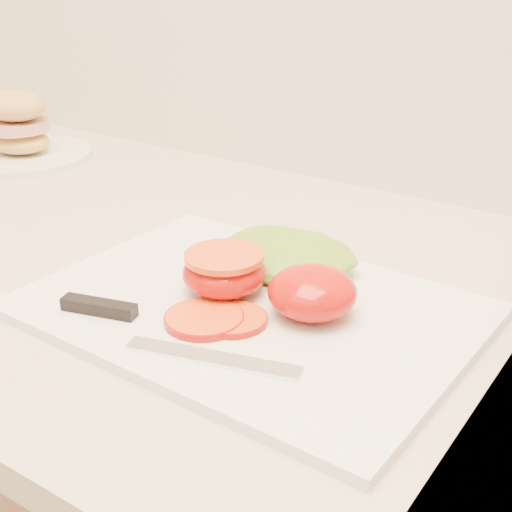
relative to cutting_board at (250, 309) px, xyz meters
The scene contains 8 objects.
cutting_board is the anchor object (origin of this frame).
tomato_half_dome 0.06m from the cutting_board, 15.78° to the left, with size 0.08×0.08×0.04m, color red.
tomato_half_cut 0.04m from the cutting_board, 169.25° to the left, with size 0.08×0.08×0.04m.
tomato_slice_0 0.05m from the cutting_board, 105.43° to the right, with size 0.07×0.07×0.01m, color orange.
tomato_slice_1 0.04m from the cutting_board, 79.93° to the right, with size 0.06×0.06×0.01m, color orange.
lettuce_leaf_0 0.09m from the cutting_board, 99.62° to the left, with size 0.15×0.10×0.03m, color #88AE2E.
knife 0.11m from the cutting_board, 119.07° to the right, with size 0.24×0.06×0.01m.
sandwich_plate 0.61m from the cutting_board, 160.28° to the left, with size 0.21×0.21×0.11m.
Camera 1 is at (0.28, 1.14, 1.25)m, focal length 50.00 mm.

